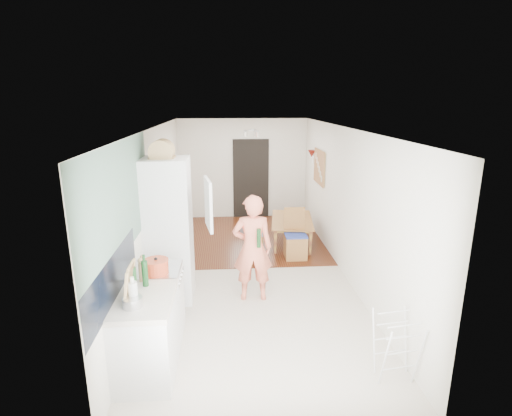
{
  "coord_description": "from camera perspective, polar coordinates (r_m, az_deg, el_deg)",
  "views": [
    {
      "loc": [
        -0.39,
        -6.44,
        2.94
      ],
      "look_at": [
        0.09,
        0.2,
        1.13
      ],
      "focal_mm": 28.0,
      "sensor_mm": 36.0,
      "label": 1
    }
  ],
  "objects": [
    {
      "name": "room_shell",
      "position": [
        6.67,
        -0.67,
        0.53
      ],
      "size": [
        3.2,
        7.0,
        2.5
      ],
      "primitive_type": null,
      "color": "silver",
      "rests_on": "ground"
    },
    {
      "name": "floor",
      "position": [
        7.09,
        -0.64,
        -9.29
      ],
      "size": [
        3.2,
        7.0,
        0.01
      ],
      "primitive_type": "cube",
      "color": "beige",
      "rests_on": "ground"
    },
    {
      "name": "wood_floor_overlay",
      "position": [
        8.8,
        -1.38,
        -4.25
      ],
      "size": [
        3.2,
        3.3,
        0.01
      ],
      "primitive_type": "cube",
      "color": "#552F13",
      "rests_on": "room_shell"
    },
    {
      "name": "sage_wall_panel",
      "position": [
        4.73,
        -18.76,
        1.04
      ],
      "size": [
        0.02,
        3.0,
        1.3
      ],
      "primitive_type": "cube",
      "color": "slate",
      "rests_on": "room_shell"
    },
    {
      "name": "tile_splashback",
      "position": [
        4.45,
        -19.65,
        -9.5
      ],
      "size": [
        0.02,
        1.9,
        0.5
      ],
      "primitive_type": "cube",
      "color": "black",
      "rests_on": "room_shell"
    },
    {
      "name": "doorway_recess",
      "position": [
        10.13,
        -0.74,
        4.18
      ],
      "size": [
        0.9,
        0.04,
        2.0
      ],
      "primitive_type": "cube",
      "color": "black",
      "rests_on": "room_shell"
    },
    {
      "name": "base_cabinet",
      "position": [
        4.72,
        -15.35,
        -17.54
      ],
      "size": [
        0.6,
        0.9,
        0.86
      ],
      "primitive_type": "cube",
      "color": "silver",
      "rests_on": "room_shell"
    },
    {
      "name": "worktop",
      "position": [
        4.49,
        -15.76,
        -12.59
      ],
      "size": [
        0.62,
        0.92,
        0.06
      ],
      "primitive_type": "cube",
      "color": "beige",
      "rests_on": "room_shell"
    },
    {
      "name": "range_cooker",
      "position": [
        5.35,
        -13.83,
        -13.14
      ],
      "size": [
        0.6,
        0.6,
        0.88
      ],
      "primitive_type": "cube",
      "color": "silver",
      "rests_on": "room_shell"
    },
    {
      "name": "cooker_top",
      "position": [
        5.15,
        -14.15,
        -8.63
      ],
      "size": [
        0.6,
        0.6,
        0.04
      ],
      "primitive_type": "cube",
      "color": "silver",
      "rests_on": "room_shell"
    },
    {
      "name": "fridge_housing",
      "position": [
        6.03,
        -12.37,
        -3.2
      ],
      "size": [
        0.66,
        0.66,
        2.15
      ],
      "primitive_type": "cube",
      "color": "silver",
      "rests_on": "room_shell"
    },
    {
      "name": "fridge_door",
      "position": [
        5.54,
        -6.82,
        0.57
      ],
      "size": [
        0.14,
        0.56,
        0.7
      ],
      "primitive_type": "cube",
      "rotation": [
        0.0,
        0.0,
        -1.4
      ],
      "color": "silver",
      "rests_on": "room_shell"
    },
    {
      "name": "fridge_interior",
      "position": [
        5.86,
        -9.63,
        1.25
      ],
      "size": [
        0.02,
        0.52,
        0.66
      ],
      "primitive_type": "cube",
      "color": "white",
      "rests_on": "room_shell"
    },
    {
      "name": "pinboard",
      "position": [
        8.68,
        9.06,
        5.81
      ],
      "size": [
        0.03,
        0.9,
        0.7
      ],
      "primitive_type": "cube",
      "color": "tan",
      "rests_on": "room_shell"
    },
    {
      "name": "pinboard_frame",
      "position": [
        8.68,
        8.97,
        5.82
      ],
      "size": [
        0.0,
        0.94,
        0.74
      ],
      "primitive_type": "cube",
      "color": "#AD8137",
      "rests_on": "room_shell"
    },
    {
      "name": "wall_sconce",
      "position": [
        9.27,
        7.97,
        7.7
      ],
      "size": [
        0.18,
        0.18,
        0.16
      ],
      "primitive_type": "cone",
      "color": "maroon",
      "rests_on": "room_shell"
    },
    {
      "name": "person",
      "position": [
        5.89,
        -0.51,
        -4.42
      ],
      "size": [
        0.71,
        0.47,
        1.92
      ],
      "primitive_type": "imported",
      "rotation": [
        0.0,
        0.0,
        3.13
      ],
      "color": "#EC7558",
      "rests_on": "floor"
    },
    {
      "name": "dining_table",
      "position": [
        8.46,
        5.32,
        -3.59
      ],
      "size": [
        0.86,
        1.34,
        0.44
      ],
      "primitive_type": "imported",
      "rotation": [
        0.0,
        0.0,
        1.44
      ],
      "color": "#AD8137",
      "rests_on": "floor"
    },
    {
      "name": "dining_chair",
      "position": [
        7.59,
        5.69,
        -3.77
      ],
      "size": [
        0.41,
        0.41,
        0.96
      ],
      "primitive_type": null,
      "rotation": [
        0.0,
        0.0,
        0.01
      ],
      "color": "#AD8137",
      "rests_on": "floor"
    },
    {
      "name": "stool",
      "position": [
        7.9,
        -0.32,
        -5.16
      ],
      "size": [
        0.35,
        0.35,
        0.38
      ],
      "primitive_type": null,
      "rotation": [
        0.0,
        0.0,
        0.26
      ],
      "color": "#AD8137",
      "rests_on": "floor"
    },
    {
      "name": "grey_drape",
      "position": [
        7.82,
        -0.53,
        -3.24
      ],
      "size": [
        0.48,
        0.48,
        0.18
      ],
      "primitive_type": "cube",
      "rotation": [
        0.0,
        0.0,
        0.28
      ],
      "color": "gray",
      "rests_on": "stool"
    },
    {
      "name": "drying_rack",
      "position": [
        4.78,
        19.34,
        -18.34
      ],
      "size": [
        0.42,
        0.39,
        0.74
      ],
      "primitive_type": null,
      "rotation": [
        0.0,
        0.0,
        0.14
      ],
      "color": "silver",
      "rests_on": "floor"
    },
    {
      "name": "bread_bin",
      "position": [
        5.79,
        -13.29,
        7.88
      ],
      "size": [
        0.35,
        0.33,
        0.19
      ],
      "primitive_type": null,
      "rotation": [
        0.0,
        0.0,
        0.0
      ],
      "color": "tan",
      "rests_on": "fridge_housing"
    },
    {
      "name": "red_casserole",
      "position": [
        4.98,
        -14.06,
        -8.11
      ],
      "size": [
        0.35,
        0.35,
        0.18
      ],
      "primitive_type": "cylinder",
      "rotation": [
        0.0,
        0.0,
        -0.19
      ],
      "color": "#BD3E1F",
      "rests_on": "cooker_top"
    },
    {
      "name": "steel_pan",
      "position": [
        4.31,
        -17.23,
        -12.74
      ],
      "size": [
        0.23,
        0.23,
        0.1
      ],
      "primitive_type": "cylinder",
      "rotation": [
        0.0,
        0.0,
        -0.13
      ],
      "color": "silver",
      "rests_on": "worktop"
    },
    {
      "name": "held_bottle",
      "position": [
        5.73,
        0.4,
        -4.32
      ],
      "size": [
        0.06,
        0.06,
        0.28
      ],
      "primitive_type": "cylinder",
      "color": "#143C18",
      "rests_on": "person"
    },
    {
      "name": "bottle_a",
      "position": [
        4.53,
        -17.09,
        -9.9
      ],
      "size": [
        0.09,
        0.09,
        0.3
      ],
      "primitive_type": "cylinder",
      "rotation": [
        0.0,
        0.0,
        0.29
      ],
      "color": "#143C18",
      "rests_on": "worktop"
    },
    {
      "name": "bottle_b",
      "position": [
        4.68,
        -15.58,
        -9.01
      ],
      "size": [
        0.08,
        0.08,
        0.3
      ],
      "primitive_type": "cylinder",
      "rotation": [
        0.0,
        0.0,
        0.14
      ],
      "color": "#143C18",
      "rests_on": "worktop"
    },
    {
      "name": "bottle_c",
      "position": [
        4.34,
        -17.16,
        -11.53
      ],
      "size": [
        0.11,
        0.11,
        0.24
      ],
      "primitive_type": "cylinder",
      "rotation": [
        0.0,
        0.0,
        -0.2
      ],
      "color": "beige",
      "rests_on": "worktop"
    },
    {
      "name": "pepper_mill_front",
      "position": [
        4.82,
        -16.07,
        -8.8
      ],
      "size": [
        0.07,
        0.07,
        0.22
      ],
      "primitive_type": "cylinder",
      "rotation": [
        0.0,
        0.0,
        -0.09
      ],
      "color": "tan",
      "rests_on": "worktop"
    },
    {
      "name": "pepper_mill_back",
      "position": [
        4.92,
        -15.79,
        -8.27
      ],
      "size": [
        0.07,
        0.07,
        0.22
      ],
      "primitive_type": "cylinder",
      "rotation": [
        0.0,
        0.0,
        -0.12
      ],
      "color": "tan",
      "rests_on": "worktop"
    },
    {
      "name": "chopping_boards",
      "position": [
        4.4,
        -17.63,
        -10.06
      ],
      "size": [
        0.04,
        0.29,
        0.4
      ],
      "primitive_type": null,
      "rotation": [
        0.0,
        0.0,
        0.01
      ],
      "color": "tan",
      "rests_on": "worktop"
    }
  ]
}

